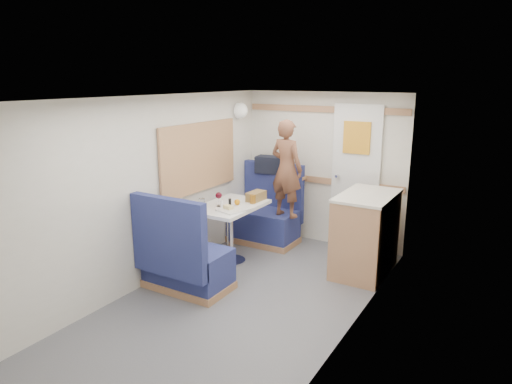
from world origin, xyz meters
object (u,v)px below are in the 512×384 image
Objects in this scene: bench_near at (184,263)px; tray at (234,209)px; bench_far at (266,220)px; salt_grinder at (222,204)px; tumbler_left at (202,203)px; pepper_grinder at (230,202)px; orange_fruit at (237,202)px; dome_light at (240,110)px; bread_loaf at (256,196)px; dinette_table at (230,217)px; beer_glass at (253,199)px; galley_counter at (365,233)px; person at (286,169)px; wine_glass at (219,196)px; duffel_bag at (273,165)px; cheese_block at (228,207)px.

bench_near is 0.84m from tray.
bench_far is at bearing 90.00° from bench_near.
bench_near is 0.87m from salt_grinder.
pepper_grinder is (0.22, 0.24, -0.01)m from tumbler_left.
tumbler_left is (-0.19, 0.59, 0.48)m from bench_near.
pepper_grinder is (-0.08, -0.03, -0.01)m from orange_fruit.
dome_light is 0.76× the size of bread_loaf.
dinette_table is 10.39× the size of pepper_grinder.
orange_fruit is 0.77× the size of pepper_grinder.
dinette_table is at bearing 135.47° from tray.
beer_glass is at bearing 84.07° from tray.
galley_counter is 8.41× the size of beer_glass.
pepper_grinder is at bearing -126.74° from beer_glass.
pepper_grinder is (-1.44, -0.59, 0.30)m from galley_counter.
dinette_table is 0.96m from person.
galley_counter is 1.35m from beer_glass.
wine_glass is at bearing -94.38° from bench_far.
duffel_bag reaches higher than cheese_block.
person is 0.98m from wine_glass.
orange_fruit is 0.22m from beer_glass.
beer_glass is at bearing 53.26° from pepper_grinder.
pepper_grinder reaches higher than salt_grinder.
cheese_block is at bearing -89.87° from orange_fruit.
duffel_bag is 4.32× the size of beer_glass.
beer_glass and bread_loaf have the same top height.
dome_light is at bearing 108.06° from wine_glass.
bench_far is 1.12m from tray.
salt_grinder is at bearing -97.64° from duffel_bag.
person is at bearing 63.08° from bread_loaf.
bench_near is 2.04m from galley_counter.
bench_near is 5.25× the size of dome_light.
dinette_table is 1.95× the size of duffel_bag.
orange_fruit reaches higher than cheese_block.
person reaches higher than salt_grinder.
orange_fruit is (0.50, -0.86, -0.98)m from dome_light.
person is at bearing 74.50° from cheese_block.
salt_grinder is at bearing 153.18° from cheese_block.
bench_far is 12.33× the size of salt_grinder.
dome_light is at bearing -151.13° from duffel_bag.
duffel_bag reaches higher than bread_loaf.
galley_counter is at bearing -28.68° from duffel_bag.
dome_light is at bearing 170.82° from galley_counter.
cheese_block is 0.15m from salt_grinder.
beer_glass is at bearing 43.62° from dinette_table.
dome_light is 1.73× the size of tumbler_left.
dome_light is 2.28m from galley_counter.
bench_far is 5.25× the size of dome_light.
duffel_bag is (-0.03, 1.98, 0.71)m from bench_near.
bench_near is 0.98m from orange_fruit.
dinette_table is 0.35m from beer_glass.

